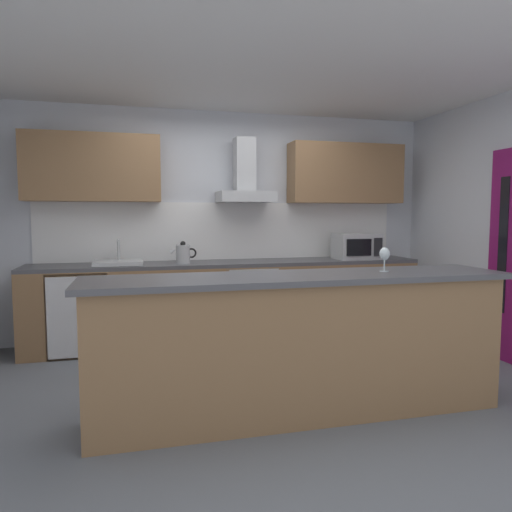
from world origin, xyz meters
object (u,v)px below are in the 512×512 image
at_px(kettle, 183,254).
at_px(microwave, 356,246).
at_px(refrigerator, 80,312).
at_px(sink, 118,262).
at_px(range_hood, 245,182).
at_px(wine_glass, 385,255).
at_px(oven, 248,300).

bearing_deg(kettle, microwave, 0.16).
distance_m(refrigerator, kettle, 1.21).
bearing_deg(microwave, refrigerator, 179.53).
height_order(sink, range_hood, range_hood).
distance_m(refrigerator, wine_glass, 3.15).
xyz_separation_m(refrigerator, microwave, (3.09, -0.03, 0.62)).
height_order(microwave, sink, microwave).
xyz_separation_m(sink, kettle, (0.67, -0.04, 0.08)).
xyz_separation_m(range_hood, wine_glass, (0.56, -2.13, -0.66)).
relative_size(range_hood, wine_glass, 4.05).
relative_size(oven, wine_glass, 4.50).
height_order(microwave, wine_glass, microwave).
bearing_deg(sink, range_hood, 4.87).
distance_m(microwave, range_hood, 1.51).
height_order(oven, wine_glass, wine_glass).
height_order(refrigerator, range_hood, range_hood).
bearing_deg(oven, wine_glass, -74.45).
relative_size(oven, kettle, 2.77).
bearing_deg(kettle, wine_glass, -56.96).
relative_size(oven, sink, 1.60).
xyz_separation_m(oven, sink, (-1.39, 0.01, 0.47)).
height_order(oven, kettle, kettle).
bearing_deg(refrigerator, microwave, -0.47).
xyz_separation_m(microwave, wine_glass, (-0.75, -1.97, 0.08)).
distance_m(refrigerator, sink, 0.64).
bearing_deg(sink, microwave, -0.83).
relative_size(microwave, wine_glass, 2.81).
height_order(kettle, range_hood, range_hood).
distance_m(microwave, sink, 2.70).
height_order(microwave, range_hood, range_hood).
bearing_deg(sink, refrigerator, -178.01).
height_order(microwave, kettle, microwave).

